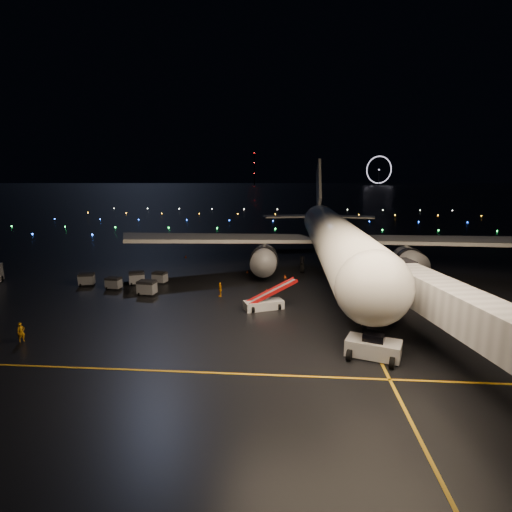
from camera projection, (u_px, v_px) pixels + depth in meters
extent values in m
plane|color=black|center=(283.00, 195.00, 334.18)|extent=(2000.00, 2000.00, 0.00)
cube|color=gold|center=(344.00, 289.00, 54.56)|extent=(0.25, 80.00, 0.02)
cube|color=gold|center=(169.00, 371.00, 31.41)|extent=(60.00, 0.25, 0.02)
cube|color=silver|center=(373.00, 345.00, 33.78)|extent=(5.00, 3.74, 2.13)
imported|color=#F9A012|center=(21.00, 332.00, 36.92)|extent=(0.77, 0.81, 1.86)
imported|color=#F9A012|center=(220.00, 289.00, 50.97)|extent=(0.81, 1.16, 1.84)
cone|color=#EE450B|center=(267.00, 290.00, 52.92)|extent=(0.52, 0.52, 0.48)
cone|color=#EE450B|center=(285.00, 276.00, 60.37)|extent=(0.56, 0.56, 0.50)
cone|color=#EE450B|center=(247.00, 271.00, 63.56)|extent=(0.53, 0.53, 0.49)
cone|color=#EE450B|center=(186.00, 256.00, 75.52)|extent=(0.50, 0.50, 0.51)
cylinder|color=black|center=(254.00, 168.00, 762.82)|extent=(1.80, 1.80, 64.00)
cube|color=gray|center=(160.00, 278.00, 57.48)|extent=(2.16, 1.75, 1.61)
cube|color=gray|center=(137.00, 278.00, 56.72)|extent=(2.53, 2.19, 1.81)
cube|color=gray|center=(147.00, 288.00, 51.63)|extent=(2.39, 1.81, 1.89)
cube|color=gray|center=(87.00, 279.00, 56.20)|extent=(2.30, 1.86, 1.72)
cube|color=gray|center=(114.00, 283.00, 54.32)|extent=(2.05, 1.55, 1.62)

